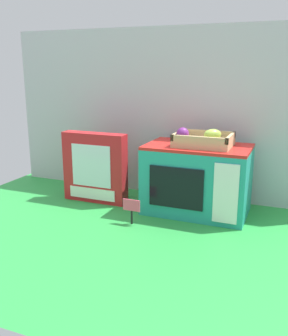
{
  "coord_description": "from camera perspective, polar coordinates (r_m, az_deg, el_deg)",
  "views": [
    {
      "loc": [
        0.54,
        -1.43,
        0.59
      ],
      "look_at": [
        -0.05,
        0.03,
        0.17
      ],
      "focal_mm": 40.79,
      "sensor_mm": 36.0,
      "label": 1
    }
  ],
  "objects": [
    {
      "name": "toy_microwave",
      "position": [
        1.59,
        7.92,
        -1.67
      ],
      "size": [
        0.42,
        0.26,
        0.28
      ],
      "color": "teal",
      "rests_on": "ground"
    },
    {
      "name": "display_back_panel",
      "position": [
        1.77,
        4.1,
        8.08
      ],
      "size": [
        1.61,
        0.03,
        0.77
      ],
      "primitive_type": "cube",
      "color": "#B7BABF",
      "rests_on": "ground"
    },
    {
      "name": "food_groups_crate",
      "position": [
        1.54,
        8.77,
        4.12
      ],
      "size": [
        0.22,
        0.17,
        0.08
      ],
      "color": "tan",
      "rests_on": "toy_microwave"
    },
    {
      "name": "price_sign",
      "position": [
        1.47,
        -1.89,
        -5.97
      ],
      "size": [
        0.07,
        0.01,
        0.1
      ],
      "color": "black",
      "rests_on": "ground"
    },
    {
      "name": "cookie_set_box",
      "position": [
        1.72,
        -7.35,
        0.05
      ],
      "size": [
        0.29,
        0.07,
        0.31
      ],
      "color": "red",
      "rests_on": "ground"
    },
    {
      "name": "ground_plane",
      "position": [
        1.64,
        1.22,
        -6.22
      ],
      "size": [
        1.7,
        1.7,
        0.0
      ],
      "primitive_type": "plane",
      "color": "green",
      "rests_on": "ground"
    }
  ]
}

